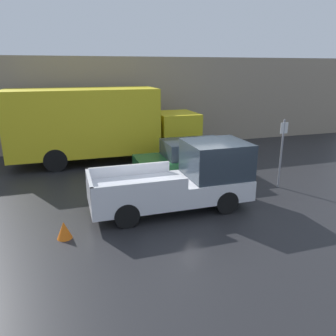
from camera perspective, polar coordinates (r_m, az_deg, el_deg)
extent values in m
plane|color=#232326|center=(10.96, 5.82, -6.30)|extent=(60.00, 60.00, 0.00)
cube|color=gray|center=(18.55, -4.86, 11.20)|extent=(28.00, 0.15, 4.90)
cube|color=silver|center=(10.36, 0.34, -3.80)|extent=(5.02, 1.91, 0.63)
cube|color=#28333D|center=(10.64, 8.35, 1.58)|extent=(1.91, 1.80, 1.13)
cube|color=silver|center=(10.77, -6.86, -0.34)|extent=(2.76, 0.10, 0.35)
cube|color=silver|center=(9.09, -4.69, -3.60)|extent=(2.76, 0.10, 0.35)
cube|color=silver|center=(9.76, -13.53, -2.55)|extent=(0.10, 1.91, 0.35)
cylinder|color=black|center=(11.72, 6.34, -2.84)|extent=(0.73, 0.26, 0.73)
cylinder|color=black|center=(10.31, 10.09, -5.85)|extent=(0.73, 0.26, 0.73)
cylinder|color=black|center=(10.90, -8.86, -4.51)|extent=(0.73, 0.26, 0.73)
cylinder|color=black|center=(9.37, -7.23, -8.13)|extent=(0.73, 0.26, 0.73)
cube|color=#1E592D|center=(13.27, 3.98, 0.81)|extent=(4.43, 1.85, 0.64)
cube|color=#28333D|center=(13.15, 4.58, 3.50)|extent=(2.43, 1.63, 0.63)
cylinder|color=black|center=(14.60, 7.79, 1.12)|extent=(0.72, 0.22, 0.72)
cylinder|color=black|center=(13.19, 10.83, -0.77)|extent=(0.72, 0.22, 0.72)
cylinder|color=black|center=(13.69, -2.67, 0.18)|extent=(0.72, 0.22, 0.72)
cylinder|color=black|center=(12.17, -0.65, -1.98)|extent=(0.72, 0.22, 0.72)
cube|color=gold|center=(16.70, 1.40, 6.71)|extent=(1.94, 2.31, 1.71)
cube|color=gold|center=(15.74, -14.46, 7.84)|extent=(6.72, 2.43, 2.95)
cylinder|color=black|center=(17.77, -0.83, 4.62)|extent=(1.00, 0.30, 1.00)
cylinder|color=black|center=(15.77, 1.43, 3.00)|extent=(1.00, 0.30, 1.00)
cylinder|color=black|center=(17.07, -18.92, 3.17)|extent=(1.00, 0.30, 1.00)
cylinder|color=black|center=(14.97, -19.01, 1.29)|extent=(1.00, 0.30, 1.00)
cylinder|color=gray|center=(12.75, 19.09, 2.27)|extent=(0.07, 0.07, 2.56)
cube|color=silver|center=(12.53, 19.58, 6.59)|extent=(0.30, 0.02, 0.40)
cone|color=orange|center=(9.19, -17.65, -10.27)|extent=(0.40, 0.40, 0.47)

